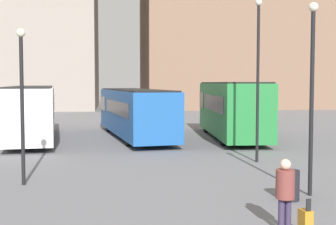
{
  "coord_description": "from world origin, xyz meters",
  "views": [
    {
      "loc": [
        -1.26,
        -6.37,
        3.28
      ],
      "look_at": [
        1.24,
        14.21,
        1.96
      ],
      "focal_mm": 50.0,
      "sensor_mm": 36.0,
      "label": 1
    }
  ],
  "objects_px": {
    "suitcase": "(305,223)",
    "lamp_post_1": "(258,69)",
    "traveler": "(285,188)",
    "bus_1": "(134,111)",
    "bus_0": "(32,110)",
    "lamp_post_2": "(312,83)",
    "lamp_post_0": "(22,92)",
    "trash_bin": "(290,185)",
    "bus_2": "(231,108)"
  },
  "relations": [
    {
      "from": "lamp_post_1",
      "to": "bus_0",
      "type": "bearing_deg",
      "value": 139.1
    },
    {
      "from": "trash_bin",
      "to": "suitcase",
      "type": "bearing_deg",
      "value": -105.66
    },
    {
      "from": "traveler",
      "to": "trash_bin",
      "type": "xyz_separation_m",
      "value": [
        1.15,
        2.59,
        -0.53
      ]
    },
    {
      "from": "suitcase",
      "to": "trash_bin",
      "type": "relative_size",
      "value": 1.0
    },
    {
      "from": "bus_1",
      "to": "lamp_post_1",
      "type": "bearing_deg",
      "value": -162.42
    },
    {
      "from": "bus_1",
      "to": "suitcase",
      "type": "height_order",
      "value": "bus_1"
    },
    {
      "from": "bus_0",
      "to": "lamp_post_2",
      "type": "bearing_deg",
      "value": -151.91
    },
    {
      "from": "traveler",
      "to": "bus_1",
      "type": "bearing_deg",
      "value": 0.91
    },
    {
      "from": "lamp_post_2",
      "to": "lamp_post_0",
      "type": "bearing_deg",
      "value": 163.82
    },
    {
      "from": "bus_1",
      "to": "traveler",
      "type": "distance_m",
      "value": 18.42
    },
    {
      "from": "bus_1",
      "to": "lamp_post_0",
      "type": "xyz_separation_m",
      "value": [
        -4.18,
        -12.71,
        1.4
      ]
    },
    {
      "from": "suitcase",
      "to": "bus_2",
      "type": "bearing_deg",
      "value": -16.21
    },
    {
      "from": "bus_0",
      "to": "bus_1",
      "type": "xyz_separation_m",
      "value": [
        5.91,
        0.32,
        -0.1
      ]
    },
    {
      "from": "bus_2",
      "to": "lamp_post_0",
      "type": "distance_m",
      "value": 15.32
    },
    {
      "from": "bus_0",
      "to": "bus_1",
      "type": "relative_size",
      "value": 1.0
    },
    {
      "from": "bus_2",
      "to": "suitcase",
      "type": "distance_m",
      "value": 17.93
    },
    {
      "from": "bus_1",
      "to": "lamp_post_0",
      "type": "height_order",
      "value": "lamp_post_0"
    },
    {
      "from": "bus_1",
      "to": "lamp_post_0",
      "type": "distance_m",
      "value": 13.45
    },
    {
      "from": "lamp_post_1",
      "to": "suitcase",
      "type": "bearing_deg",
      "value": -101.51
    },
    {
      "from": "lamp_post_0",
      "to": "trash_bin",
      "type": "bearing_deg",
      "value": -20.84
    },
    {
      "from": "trash_bin",
      "to": "lamp_post_2",
      "type": "bearing_deg",
      "value": 30.72
    },
    {
      "from": "bus_2",
      "to": "lamp_post_0",
      "type": "bearing_deg",
      "value": 143.41
    },
    {
      "from": "traveler",
      "to": "lamp_post_0",
      "type": "distance_m",
      "value": 8.86
    },
    {
      "from": "bus_1",
      "to": "trash_bin",
      "type": "relative_size",
      "value": 14.33
    },
    {
      "from": "suitcase",
      "to": "lamp_post_0",
      "type": "distance_m",
      "value": 9.51
    },
    {
      "from": "suitcase",
      "to": "lamp_post_1",
      "type": "distance_m",
      "value": 10.09
    },
    {
      "from": "bus_1",
      "to": "bus_2",
      "type": "height_order",
      "value": "bus_2"
    },
    {
      "from": "bus_0",
      "to": "bus_2",
      "type": "xyz_separation_m",
      "value": [
        11.6,
        -0.74,
        0.11
      ]
    },
    {
      "from": "suitcase",
      "to": "lamp_post_1",
      "type": "relative_size",
      "value": 0.13
    },
    {
      "from": "bus_2",
      "to": "lamp_post_2",
      "type": "xyz_separation_m",
      "value": [
        -1.33,
        -14.14,
        1.49
      ]
    },
    {
      "from": "bus_1",
      "to": "trash_bin",
      "type": "height_order",
      "value": "bus_1"
    },
    {
      "from": "lamp_post_1",
      "to": "lamp_post_2",
      "type": "distance_m",
      "value": 5.8
    },
    {
      "from": "lamp_post_0",
      "to": "lamp_post_1",
      "type": "relative_size",
      "value": 0.75
    },
    {
      "from": "traveler",
      "to": "lamp_post_2",
      "type": "relative_size",
      "value": 0.29
    },
    {
      "from": "traveler",
      "to": "lamp_post_0",
      "type": "relative_size",
      "value": 0.32
    },
    {
      "from": "bus_1",
      "to": "lamp_post_0",
      "type": "relative_size",
      "value": 2.44
    },
    {
      "from": "bus_1",
      "to": "lamp_post_2",
      "type": "xyz_separation_m",
      "value": [
        4.36,
        -15.19,
        1.7
      ]
    },
    {
      "from": "bus_2",
      "to": "trash_bin",
      "type": "xyz_separation_m",
      "value": [
        -2.12,
        -14.61,
        -1.37
      ]
    },
    {
      "from": "traveler",
      "to": "lamp_post_1",
      "type": "height_order",
      "value": "lamp_post_1"
    },
    {
      "from": "suitcase",
      "to": "bus_0",
      "type": "bearing_deg",
      "value": 18.53
    },
    {
      "from": "bus_1",
      "to": "traveler",
      "type": "xyz_separation_m",
      "value": [
        2.42,
        -18.25,
        -0.63
      ]
    },
    {
      "from": "suitcase",
      "to": "lamp_post_1",
      "type": "xyz_separation_m",
      "value": [
        1.88,
        9.25,
        3.55
      ]
    },
    {
      "from": "traveler",
      "to": "trash_bin",
      "type": "relative_size",
      "value": 1.89
    },
    {
      "from": "lamp_post_2",
      "to": "suitcase",
      "type": "bearing_deg",
      "value": -115.18
    },
    {
      "from": "traveler",
      "to": "lamp_post_1",
      "type": "xyz_separation_m",
      "value": [
        2.19,
        8.83,
        2.9
      ]
    },
    {
      "from": "bus_2",
      "to": "lamp_post_1",
      "type": "relative_size",
      "value": 1.59
    },
    {
      "from": "lamp_post_2",
      "to": "bus_2",
      "type": "bearing_deg",
      "value": 84.63
    },
    {
      "from": "bus_0",
      "to": "traveler",
      "type": "relative_size",
      "value": 7.54
    },
    {
      "from": "suitcase",
      "to": "bus_1",
      "type": "bearing_deg",
      "value": 1.65
    },
    {
      "from": "lamp_post_0",
      "to": "lamp_post_2",
      "type": "xyz_separation_m",
      "value": [
        8.54,
        -2.48,
        0.3
      ]
    }
  ]
}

